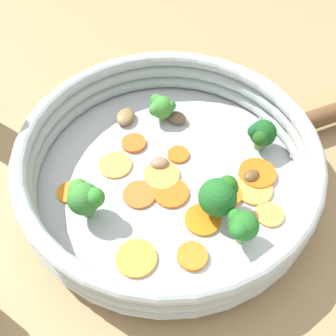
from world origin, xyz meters
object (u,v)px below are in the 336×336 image
carrot_slice_12 (178,154)px  broccoli_floret_0 (84,197)px  skillet (168,178)px  broccoli_floret_4 (262,134)px  broccoli_floret_1 (242,226)px  mushroom_piece_0 (177,118)px  carrot_slice_13 (69,192)px  carrot_slice_10 (226,194)px  carrot_slice_8 (269,214)px  mushroom_piece_2 (160,163)px  carrot_slice_2 (134,143)px  carrot_slice_6 (257,174)px  carrot_slice_3 (139,195)px  mushroom_piece_1 (251,176)px  carrot_slice_7 (161,175)px  carrot_slice_5 (171,193)px  broccoli_floret_3 (220,195)px  carrot_slice_0 (115,165)px  mushroom_piece_3 (125,117)px  carrot_slice_11 (253,189)px  carrot_slice_9 (203,220)px  carrot_slice_4 (192,256)px  carrot_slice_1 (136,258)px  broccoli_floret_2 (161,107)px

carrot_slice_12 → broccoli_floret_0: bearing=75.8°
skillet → broccoli_floret_4: size_ratio=7.80×
broccoli_floret_1 → mushroom_piece_0: (0.16, -0.11, -0.02)m
carrot_slice_13 → carrot_slice_10: bearing=-144.2°
carrot_slice_8 → mushroom_piece_2: bearing=7.0°
broccoli_floret_0 → carrot_slice_2: bearing=-77.4°
broccoli_floret_4 → carrot_slice_6: bearing=116.8°
skillet → carrot_slice_3: 0.05m
broccoli_floret_0 → mushroom_piece_1: size_ratio=2.25×
carrot_slice_7 → carrot_slice_13: bearing=50.1°
carrot_slice_5 → broccoli_floret_3: bearing=-166.0°
carrot_slice_8 → mushroom_piece_0: mushroom_piece_0 is taller
carrot_slice_0 → carrot_slice_7: 0.06m
carrot_slice_3 → mushroom_piece_3: mushroom_piece_3 is taller
carrot_slice_5 → carrot_slice_7: same height
carrot_slice_0 → carrot_slice_6: (-0.15, -0.09, 0.00)m
carrot_slice_13 → carrot_slice_11: bearing=-142.0°
carrot_slice_9 → carrot_slice_7: bearing=-16.6°
mushroom_piece_0 → mushroom_piece_3: size_ratio=0.83×
carrot_slice_13 → broccoli_floret_3: size_ratio=0.57×
carrot_slice_9 → carrot_slice_11: bearing=-109.5°
broccoli_floret_3 → carrot_slice_6: bearing=-100.1°
carrot_slice_3 → carrot_slice_5: (-0.03, -0.02, 0.00)m
carrot_slice_8 → carrot_slice_12: same height
carrot_slice_4 → mushroom_piece_3: 0.22m
skillet → carrot_slice_7: carrot_slice_7 is taller
carrot_slice_13 → mushroom_piece_3: (0.03, -0.13, 0.00)m
carrot_slice_2 → carrot_slice_6: size_ratio=0.70×
carrot_slice_4 → carrot_slice_0: bearing=-16.8°
skillet → carrot_slice_8: bearing=-169.5°
carrot_slice_13 → carrot_slice_3: bearing=-145.4°
carrot_slice_1 → carrot_slice_5: size_ratio=1.03×
carrot_slice_4 → broccoli_floret_0: bearing=11.1°
carrot_slice_3 → mushroom_piece_1: 0.14m
carrot_slice_6 → broccoli_floret_2: broccoli_floret_2 is taller
carrot_slice_2 → broccoli_floret_4: bearing=-145.2°
carrot_slice_11 → mushroom_piece_0: mushroom_piece_0 is taller
carrot_slice_5 → carrot_slice_8: same height
mushroom_piece_3 → broccoli_floret_3: bearing=165.2°
carrot_slice_12 → broccoli_floret_4: 0.11m
skillet → carrot_slice_3: bearing=77.8°
carrot_slice_1 → carrot_slice_11: 0.16m
carrot_slice_0 → carrot_slice_2: (0.00, -0.04, 0.00)m
carrot_slice_13 → carrot_slice_7: bearing=-129.9°
carrot_slice_12 → mushroom_piece_1: (-0.09, -0.02, 0.00)m
carrot_slice_7 → carrot_slice_3: bearing=84.9°
carrot_slice_3 → broccoli_floret_3: broccoli_floret_3 is taller
skillet → carrot_slice_3: (0.01, 0.04, 0.01)m
carrot_slice_5 → skillet: bearing=-46.1°
carrot_slice_5 → carrot_slice_6: (-0.07, -0.09, 0.00)m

